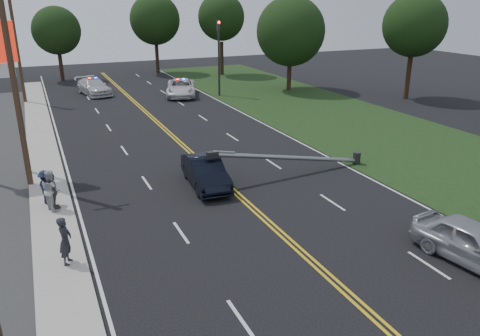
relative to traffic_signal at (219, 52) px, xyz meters
name	(u,v)px	position (x,y,z in m)	size (l,w,h in m)	color
ground	(311,260)	(-8.30, -30.00, -4.21)	(120.00, 120.00, 0.00)	black
sidewalk	(50,196)	(-16.70, -20.00, -4.15)	(1.80, 70.00, 0.12)	#ADA79D
grass_verge	(404,143)	(5.20, -20.00, -4.20)	(12.00, 80.00, 0.01)	black
centerline_yellow	(213,172)	(-8.30, -20.00, -4.19)	(0.36, 80.00, 0.00)	gold
traffic_signal	(219,52)	(0.00, 0.00, 0.00)	(0.28, 0.41, 7.05)	#2D2D30
fallen_streetlight	(298,158)	(-4.11, -22.00, -3.29)	(9.36, 0.44, 1.91)	#2D2D30
utility_pole_mid	(15,87)	(-17.50, -18.00, 0.88)	(1.60, 0.28, 10.00)	#382619
utility_pole_far	(17,46)	(-17.50, 4.00, 0.88)	(1.60, 0.28, 10.00)	#382619
tree_6	(56,31)	(-13.38, 15.79, 1.37)	(5.33, 5.33, 8.25)	black
tree_7	(155,20)	(-1.82, 16.69, 2.32)	(6.10, 6.10, 9.59)	black
tree_8	(221,17)	(5.16, 12.15, 2.66)	(5.59, 5.59, 9.68)	black
tree_9	(291,31)	(7.68, -0.20, 1.68)	(6.87, 6.87, 9.32)	black
tree_13	(415,25)	(15.67, -8.65, 2.52)	(5.70, 5.70, 9.59)	black
crashed_sedan	(206,172)	(-9.32, -21.62, -3.46)	(1.58, 4.55, 1.50)	black
waiting_sedan	(474,243)	(-3.04, -32.46, -3.43)	(1.83, 4.55, 1.55)	#A7AAAF
emergency_a	(181,88)	(-3.51, 1.30, -3.39)	(2.70, 5.85, 1.63)	silver
emergency_b	(94,87)	(-11.20, 5.47, -3.42)	(2.20, 5.42, 1.57)	silver
bystander_a	(65,241)	(-16.43, -26.76, -3.19)	(0.65, 0.43, 1.79)	#24252B
bystander_b	(51,190)	(-16.61, -21.71, -3.16)	(0.90, 0.70, 1.84)	#B7B7BC
bystander_c	(46,187)	(-16.81, -20.99, -3.28)	(1.05, 0.60, 1.62)	#17203A
bystander_d	(53,191)	(-16.53, -21.68, -3.25)	(0.98, 0.41, 1.67)	#574D46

